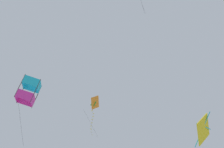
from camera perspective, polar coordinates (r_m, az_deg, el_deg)
kite_diamond_highest at (r=20.97m, az=18.02°, el=-10.71°), size 3.21×3.08×7.18m
kite_delta_low_drifter at (r=31.91m, az=-3.55°, el=-5.89°), size 2.11×2.18×4.35m
kite_box_far_centre at (r=23.49m, az=-16.60°, el=-3.36°), size 2.22×2.26×5.45m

